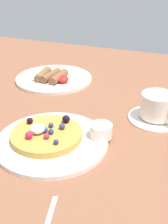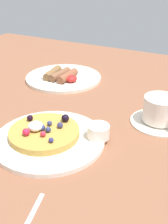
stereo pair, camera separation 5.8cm
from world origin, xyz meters
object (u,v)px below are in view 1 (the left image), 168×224
object	(u,v)px
pancake_plate	(52,141)
coffee_saucer	(156,117)
breakfast_plate	(54,79)
coffee_cup	(158,105)
syrup_ramekin	(101,130)

from	to	relation	value
pancake_plate	coffee_saucer	bearing A→B (deg)	45.33
breakfast_plate	coffee_cup	bearing A→B (deg)	-20.88
coffee_cup	syrup_ramekin	bearing A→B (deg)	-124.55
syrup_ramekin	coffee_cup	size ratio (longest dim) A/B	0.48
coffee_cup	breakfast_plate	bearing A→B (deg)	159.12
coffee_saucer	coffee_cup	size ratio (longest dim) A/B	1.36
coffee_saucer	coffee_cup	distance (cm)	3.53
breakfast_plate	coffee_cup	size ratio (longest dim) A/B	2.50
pancake_plate	syrup_ramekin	bearing A→B (deg)	28.08
pancake_plate	coffee_saucer	distance (cm)	27.07
pancake_plate	coffee_cup	xyz separation A→B (cm)	(19.16, 19.15, 3.45)
syrup_ramekin	coffee_cup	bearing A→B (deg)	55.45
syrup_ramekin	coffee_cup	xyz separation A→B (cm)	(9.72, 14.12, 1.40)
coffee_saucer	coffee_cup	xyz separation A→B (cm)	(0.13, -0.10, 3.52)
syrup_ramekin	coffee_cup	world-z (taller)	coffee_cup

